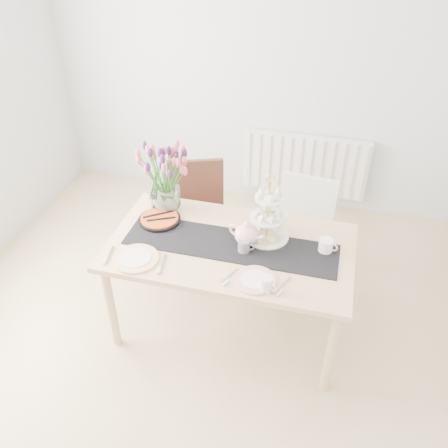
% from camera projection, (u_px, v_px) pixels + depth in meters
% --- Properties ---
extents(room_shell, '(4.50, 4.50, 4.50)m').
position_uv_depth(room_shell, '(175.00, 206.00, 2.49)').
color(room_shell, tan).
rests_on(room_shell, ground).
extents(radiator, '(1.20, 0.08, 0.60)m').
position_uv_depth(radiator, '(305.00, 165.00, 4.60)').
color(radiator, white).
rests_on(radiator, room_shell).
extents(dining_table, '(1.60, 0.90, 0.75)m').
position_uv_depth(dining_table, '(230.00, 254.00, 3.15)').
color(dining_table, tan).
rests_on(dining_table, ground).
extents(chair_brown, '(0.57, 0.57, 0.91)m').
position_uv_depth(chair_brown, '(197.00, 208.00, 3.85)').
color(chair_brown, '#3A1B15').
rests_on(chair_brown, ground).
extents(chair_white, '(0.49, 0.49, 0.88)m').
position_uv_depth(chair_white, '(302.00, 224.00, 3.69)').
color(chair_white, silver).
rests_on(chair_white, ground).
extents(table_runner, '(1.40, 0.35, 0.01)m').
position_uv_depth(table_runner, '(230.00, 245.00, 3.10)').
color(table_runner, black).
rests_on(table_runner, dining_table).
extents(tulip_vase, '(0.60, 0.60, 0.51)m').
position_uv_depth(tulip_vase, '(163.00, 169.00, 3.26)').
color(tulip_vase, silver).
rests_on(tulip_vase, dining_table).
extents(cake_stand, '(0.29, 0.29, 0.43)m').
position_uv_depth(cake_stand, '(268.00, 223.00, 3.10)').
color(cake_stand, gold).
rests_on(cake_stand, dining_table).
extents(teapot, '(0.31, 0.28, 0.17)m').
position_uv_depth(teapot, '(246.00, 235.00, 3.07)').
color(teapot, white).
rests_on(teapot, dining_table).
extents(cream_jug, '(0.11, 0.11, 0.09)m').
position_uv_depth(cream_jug, '(326.00, 246.00, 3.02)').
color(cream_jug, white).
rests_on(cream_jug, dining_table).
extents(tart_tin, '(0.29, 0.29, 0.04)m').
position_uv_depth(tart_tin, '(160.00, 219.00, 3.31)').
color(tart_tin, black).
rests_on(tart_tin, dining_table).
extents(mug_grey, '(0.08, 0.08, 0.09)m').
position_uv_depth(mug_grey, '(244.00, 246.00, 3.02)').
color(mug_grey, slate).
rests_on(mug_grey, dining_table).
extents(mug_white, '(0.11, 0.11, 0.09)m').
position_uv_depth(mug_white, '(266.00, 284.00, 2.74)').
color(mug_white, white).
rests_on(mug_white, dining_table).
extents(plate_left, '(0.33, 0.33, 0.01)m').
position_uv_depth(plate_left, '(136.00, 259.00, 2.98)').
color(plate_left, white).
rests_on(plate_left, dining_table).
extents(plate_right, '(0.34, 0.34, 0.01)m').
position_uv_depth(plate_right, '(255.00, 280.00, 2.82)').
color(plate_right, white).
rests_on(plate_right, dining_table).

